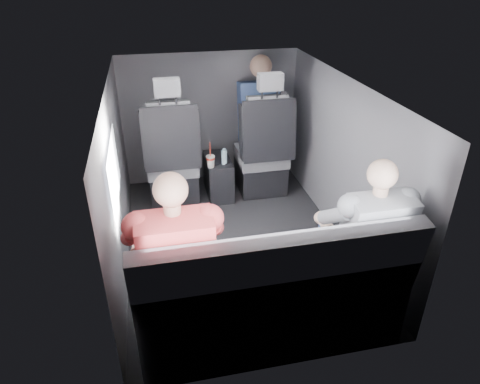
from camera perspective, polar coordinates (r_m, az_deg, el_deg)
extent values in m
plane|color=black|center=(3.69, -0.53, -6.71)|extent=(2.60, 2.60, 0.00)
plane|color=#B2B2AD|center=(3.11, -0.65, 14.01)|extent=(2.60, 2.60, 0.00)
cube|color=#56565B|center=(3.31, -16.04, 1.21)|extent=(0.02, 2.60, 1.35)
cube|color=#56565B|center=(3.62, 13.54, 4.00)|extent=(0.02, 2.60, 1.35)
cube|color=#56565B|center=(4.54, -3.97, 9.78)|extent=(1.80, 0.02, 1.35)
cube|color=#56565B|center=(2.29, 6.17, -11.30)|extent=(1.80, 0.02, 1.35)
cube|color=white|center=(2.94, -16.44, 2.51)|extent=(0.02, 0.75, 0.42)
cube|color=black|center=(4.00, 3.83, 9.06)|extent=(0.35, 0.11, 0.59)
cube|color=black|center=(4.35, -8.83, 1.13)|extent=(0.46, 0.48, 0.30)
cube|color=slate|center=(4.24, -9.04, 3.77)|extent=(0.48, 0.46, 0.14)
cube|color=slate|center=(3.91, -9.24, 7.49)|extent=(0.38, 0.18, 0.61)
cube|color=black|center=(3.92, -12.43, 6.75)|extent=(0.08, 0.21, 0.53)
cube|color=black|center=(3.93, -5.99, 7.38)|extent=(0.08, 0.21, 0.53)
cube|color=black|center=(3.85, -9.15, 7.01)|extent=(0.50, 0.11, 0.58)
cube|color=slate|center=(3.74, -9.72, 13.57)|extent=(0.22, 0.10, 0.15)
cube|color=black|center=(4.48, 2.70, 2.27)|extent=(0.46, 0.48, 0.30)
cube|color=slate|center=(4.36, 2.84, 4.86)|extent=(0.48, 0.46, 0.14)
cube|color=slate|center=(4.05, 3.69, 8.54)|extent=(0.38, 0.18, 0.61)
cube|color=black|center=(4.00, 0.62, 7.92)|extent=(0.08, 0.21, 0.53)
cube|color=black|center=(4.12, 6.66, 8.33)|extent=(0.08, 0.21, 0.53)
cube|color=black|center=(3.99, 3.94, 8.09)|extent=(0.50, 0.11, 0.58)
cube|color=slate|center=(3.88, 4.06, 14.45)|extent=(0.22, 0.10, 0.15)
cube|color=black|center=(4.34, -2.91, 2.07)|extent=(0.24, 0.48, 0.40)
cylinder|color=black|center=(4.13, -3.39, 3.82)|extent=(0.09, 0.09, 0.01)
cylinder|color=black|center=(4.15, -1.89, 3.96)|extent=(0.09, 0.09, 0.01)
cube|color=slate|center=(2.78, 3.88, -14.81)|extent=(1.60, 0.50, 0.45)
cube|color=slate|center=(2.32, 5.80, -10.43)|extent=(1.60, 0.17, 0.47)
cylinder|color=red|center=(4.03, -3.96, 4.51)|extent=(0.08, 0.08, 0.02)
cylinder|color=white|center=(4.03, -3.97, 4.77)|extent=(0.08, 0.08, 0.01)
cylinder|color=red|center=(4.00, -4.01, 5.72)|extent=(0.01, 0.01, 0.14)
cylinder|color=#B1D6F0|center=(4.11, -2.10, 4.66)|extent=(0.05, 0.05, 0.14)
cylinder|color=#B1D6F0|center=(4.08, -2.12, 5.67)|extent=(0.03, 0.03, 0.02)
cube|color=silver|center=(2.66, -7.89, -7.24)|extent=(0.35, 0.29, 0.02)
cube|color=silver|center=(2.64, -7.88, -7.23)|extent=(0.28, 0.18, 0.00)
cube|color=silver|center=(2.71, -8.04, -6.22)|extent=(0.10, 0.07, 0.00)
cube|color=silver|center=(2.48, -7.77, -6.95)|extent=(0.32, 0.13, 0.22)
cube|color=silver|center=(2.48, -7.78, -6.89)|extent=(0.28, 0.11, 0.18)
cube|color=black|center=(2.97, 15.07, -3.88)|extent=(0.34, 0.26, 0.02)
cube|color=black|center=(2.95, 15.22, -3.85)|extent=(0.27, 0.15, 0.00)
cube|color=black|center=(3.01, 14.56, -3.06)|extent=(0.10, 0.06, 0.00)
cube|color=black|center=(2.81, 16.53, -3.39)|extent=(0.32, 0.11, 0.21)
cube|color=silver|center=(2.82, 16.47, -3.35)|extent=(0.28, 0.09, 0.18)
cube|color=#35353A|center=(2.62, -10.86, -10.31)|extent=(0.15, 0.43, 0.13)
cube|color=#35353A|center=(2.62, -6.07, -9.81)|extent=(0.15, 0.43, 0.13)
cube|color=#35353A|center=(2.97, -10.55, -11.95)|extent=(0.13, 0.13, 0.45)
cube|color=#35353A|center=(2.98, -6.32, -11.50)|extent=(0.13, 0.13, 0.45)
cube|color=#D24B45|center=(2.31, -8.47, -8.45)|extent=(0.39, 0.27, 0.53)
sphere|color=tan|center=(2.13, -9.27, 0.32)|extent=(0.18, 0.18, 0.18)
cylinder|color=tan|center=(2.59, -13.21, -6.78)|extent=(0.11, 0.27, 0.12)
cylinder|color=tan|center=(2.60, -4.51, -5.87)|extent=(0.11, 0.27, 0.12)
cube|color=navy|center=(2.84, 13.18, -7.17)|extent=(0.14, 0.41, 0.12)
cube|color=navy|center=(2.93, 16.87, -6.54)|extent=(0.14, 0.41, 0.12)
cube|color=navy|center=(3.16, 11.02, -9.17)|extent=(0.12, 0.12, 0.45)
cube|color=navy|center=(3.24, 14.42, -8.58)|extent=(0.12, 0.12, 0.45)
cube|color=gray|center=(2.61, 17.56, -5.19)|extent=(0.37, 0.25, 0.51)
sphere|color=tan|center=(2.46, 18.47, 2.28)|extent=(0.17, 0.17, 0.17)
cylinder|color=tan|center=(2.79, 11.26, -4.07)|extent=(0.11, 0.26, 0.11)
cylinder|color=tan|center=(2.94, 18.00, -3.12)|extent=(0.11, 0.26, 0.11)
cube|color=navy|center=(4.39, 2.73, 10.61)|extent=(0.43, 0.28, 0.63)
sphere|color=tan|center=(4.29, 2.80, 16.41)|extent=(0.22, 0.22, 0.22)
cube|color=navy|center=(4.54, 2.45, 7.36)|extent=(0.37, 0.43, 0.13)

